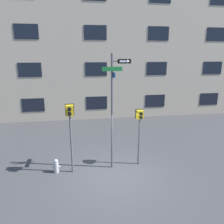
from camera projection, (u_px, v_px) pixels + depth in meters
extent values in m
plane|color=#38383A|center=(115.00, 176.00, 9.30)|extent=(60.00, 60.00, 0.00)
cube|color=tan|center=(95.00, 33.00, 16.11)|extent=(24.00, 0.60, 13.08)
cube|color=black|center=(33.00, 105.00, 16.43)|extent=(1.65, 0.03, 1.01)
cube|color=black|center=(97.00, 103.00, 17.16)|extent=(1.65, 0.03, 1.01)
cube|color=black|center=(155.00, 101.00, 17.89)|extent=(1.65, 0.03, 1.01)
cube|color=black|center=(209.00, 99.00, 18.61)|extent=(1.65, 0.03, 1.01)
cube|color=black|center=(30.00, 70.00, 15.75)|extent=(1.65, 0.03, 1.01)
cube|color=black|center=(96.00, 69.00, 16.48)|extent=(1.65, 0.03, 1.01)
cube|color=black|center=(157.00, 68.00, 17.21)|extent=(1.65, 0.03, 1.01)
cube|color=black|center=(212.00, 68.00, 17.94)|extent=(1.65, 0.03, 1.01)
cube|color=black|center=(26.00, 31.00, 15.08)|extent=(1.65, 0.03, 1.01)
cube|color=black|center=(95.00, 32.00, 15.81)|extent=(1.65, 0.03, 1.01)
cube|color=black|center=(159.00, 33.00, 16.54)|extent=(1.65, 0.03, 1.01)
cube|color=black|center=(216.00, 34.00, 17.27)|extent=(1.65, 0.03, 1.01)
cylinder|color=#4C4C51|center=(112.00, 114.00, 9.38)|extent=(0.09, 0.09, 5.07)
cube|color=#4C4C51|center=(118.00, 61.00, 8.85)|extent=(0.51, 0.05, 0.05)
cube|color=#196B2D|center=(112.00, 69.00, 8.83)|extent=(0.83, 0.02, 0.18)
cube|color=#14478C|center=(113.00, 75.00, 8.96)|extent=(0.02, 0.84, 0.19)
cube|color=black|center=(124.00, 61.00, 8.88)|extent=(0.56, 0.02, 0.18)
cube|color=white|center=(123.00, 61.00, 8.86)|extent=(0.32, 0.01, 0.07)
cone|color=white|center=(128.00, 61.00, 8.89)|extent=(0.10, 0.14, 0.14)
cylinder|color=#4C4C51|center=(71.00, 145.00, 9.31)|extent=(0.08, 0.08, 2.59)
cube|color=gold|center=(70.00, 110.00, 8.92)|extent=(0.31, 0.26, 0.43)
cube|color=black|center=(70.00, 110.00, 9.05)|extent=(0.37, 0.02, 0.49)
cylinder|color=black|center=(69.00, 109.00, 8.71)|extent=(0.15, 0.12, 0.15)
cylinder|color=black|center=(70.00, 114.00, 8.76)|extent=(0.15, 0.12, 0.15)
cylinder|color=#EA4C14|center=(69.00, 109.00, 8.76)|extent=(0.12, 0.01, 0.12)
cylinder|color=#4C4C51|center=(139.00, 142.00, 10.06)|extent=(0.08, 0.08, 2.24)
cube|color=gold|center=(140.00, 115.00, 9.72)|extent=(0.29, 0.26, 0.36)
cube|color=black|center=(139.00, 114.00, 9.86)|extent=(0.35, 0.02, 0.42)
cylinder|color=black|center=(141.00, 114.00, 9.52)|extent=(0.13, 0.12, 0.13)
cylinder|color=black|center=(141.00, 117.00, 9.56)|extent=(0.13, 0.12, 0.13)
cylinder|color=#EA4C14|center=(141.00, 114.00, 9.57)|extent=(0.10, 0.01, 0.10)
cylinder|color=#A5A5A8|center=(56.00, 167.00, 9.54)|extent=(0.21, 0.21, 0.48)
sphere|color=#A5A5A8|center=(56.00, 161.00, 9.47)|extent=(0.18, 0.18, 0.18)
cylinder|color=#A5A5A8|center=(53.00, 167.00, 9.51)|extent=(0.08, 0.07, 0.07)
cylinder|color=#A5A5A8|center=(60.00, 167.00, 9.56)|extent=(0.08, 0.07, 0.07)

